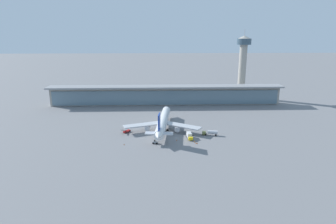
{
  "coord_description": "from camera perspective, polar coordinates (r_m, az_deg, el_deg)",
  "views": [
    {
      "loc": [
        -6.36,
        -162.26,
        57.57
      ],
      "look_at": [
        0.0,
        17.39,
        7.29
      ],
      "focal_mm": 31.52,
      "sensor_mm": 36.0,
      "label": 1
    }
  ],
  "objects": [
    {
      "name": "service_truck_mid_apron_red",
      "position": [
        173.08,
        -8.03,
        -3.68
      ],
      "size": [
        5.22,
        6.22,
        2.7
      ],
      "color": "#B21E1E",
      "rests_on": "ground"
    },
    {
      "name": "safety_cone_echo",
      "position": [
        156.03,
        5.44,
        -5.97
      ],
      "size": [
        0.62,
        0.62,
        0.7
      ],
      "color": "orange",
      "rests_on": "ground"
    },
    {
      "name": "safety_cone_bravo",
      "position": [
        155.14,
        -8.49,
        -6.21
      ],
      "size": [
        0.62,
        0.62,
        0.7
      ],
      "color": "orange",
      "rests_on": "ground"
    },
    {
      "name": "service_truck_near_nose_olive",
      "position": [
        168.32,
        8.26,
        -3.93
      ],
      "size": [
        8.88,
        4.05,
        2.95
      ],
      "color": "olive",
      "rests_on": "ground"
    },
    {
      "name": "ground_plane",
      "position": [
        172.29,
        0.21,
        -3.89
      ],
      "size": [
        1200.0,
        1200.0,
        0.0
      ],
      "primitive_type": "plane",
      "color": "slate"
    },
    {
      "name": "airliner_on_stand",
      "position": [
        174.22,
        -0.99,
        -1.94
      ],
      "size": [
        45.53,
        59.54,
        15.85
      ],
      "color": "white",
      "rests_on": "ground"
    },
    {
      "name": "safety_cone_alpha",
      "position": [
        157.57,
        5.16,
        -5.75
      ],
      "size": [
        0.62,
        0.62,
        0.7
      ],
      "color": "orange",
      "rests_on": "ground"
    },
    {
      "name": "safety_cone_charlie",
      "position": [
        155.66,
        5.66,
        -6.03
      ],
      "size": [
        0.62,
        0.62,
        0.7
      ],
      "color": "orange",
      "rests_on": "ground"
    },
    {
      "name": "safety_cone_delta",
      "position": [
        159.23,
        1.68,
        -5.45
      ],
      "size": [
        0.62,
        0.62,
        0.7
      ],
      "color": "orange",
      "rests_on": "ground"
    },
    {
      "name": "service_truck_under_wing_yellow",
      "position": [
        162.26,
        4.17,
        -4.56
      ],
      "size": [
        3.03,
        7.49,
        3.1
      ],
      "color": "yellow",
      "rests_on": "ground"
    },
    {
      "name": "control_tower",
      "position": [
        265.14,
        14.27,
        9.55
      ],
      "size": [
        12.0,
        12.0,
        57.84
      ],
      "color": "#9E998E",
      "rests_on": "ground"
    },
    {
      "name": "terminal_building",
      "position": [
        234.09,
        -0.43,
        3.37
      ],
      "size": [
        183.6,
        12.8,
        15.2
      ],
      "color": "#9E998E",
      "rests_on": "ground"
    },
    {
      "name": "service_truck_by_tail_grey",
      "position": [
        155.02,
        -2.49,
        -5.84
      ],
      "size": [
        3.05,
        2.04,
        2.05
      ],
      "color": "gray",
      "rests_on": "ground"
    }
  ]
}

